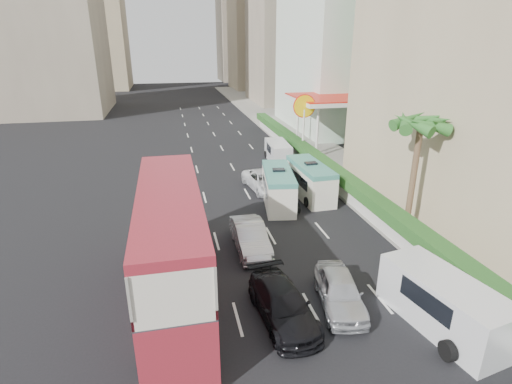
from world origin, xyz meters
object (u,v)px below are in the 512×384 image
object	(u,v)px
car_silver_lane_b	(338,305)
double_decker_bus	(173,248)
panel_van_far	(278,152)
palm_tree	(413,177)
minibus_far	(310,180)
car_silver_lane_a	(250,249)
van_asset	(265,189)
panel_van_near	(444,303)
car_black	(282,319)
minibus_near	(278,188)
shell_station	(325,124)

from	to	relation	value
car_silver_lane_b	double_decker_bus	bearing A→B (deg)	173.20
panel_van_far	double_decker_bus	bearing A→B (deg)	-113.37
double_decker_bus	palm_tree	distance (m)	14.39
palm_tree	minibus_far	bearing A→B (deg)	120.29
car_silver_lane_a	van_asset	world-z (taller)	car_silver_lane_a
car_silver_lane_b	panel_van_far	size ratio (longest dim) A/B	0.94
car_silver_lane_a	car_silver_lane_b	world-z (taller)	car_silver_lane_a
minibus_far	panel_van_near	distance (m)	14.69
car_silver_lane_b	car_black	xyz separation A→B (m)	(-2.62, -0.33, 0.00)
car_silver_lane_a	car_silver_lane_b	distance (m)	6.34
car_silver_lane_a	car_black	distance (m)	6.05
car_silver_lane_b	panel_van_near	bearing A→B (deg)	-21.19
car_silver_lane_b	minibus_near	xyz separation A→B (m)	(0.48, 11.65, 1.22)
car_black	shell_station	world-z (taller)	shell_station
double_decker_bus	car_silver_lane_a	world-z (taller)	double_decker_bus
car_silver_lane_a	panel_van_near	world-z (taller)	panel_van_near
car_silver_lane_a	palm_tree	size ratio (longest dim) A/B	0.71
car_silver_lane_b	panel_van_far	world-z (taller)	panel_van_far
van_asset	palm_tree	distance (m)	11.46
van_asset	minibus_far	xyz separation A→B (m)	(2.87, -2.10, 1.23)
car_silver_lane_b	minibus_far	world-z (taller)	minibus_far
double_decker_bus	palm_tree	size ratio (longest dim) A/B	1.72
double_decker_bus	car_silver_lane_b	xyz separation A→B (m)	(6.83, -2.05, -2.53)
minibus_far	shell_station	size ratio (longest dim) A/B	0.69
double_decker_bus	panel_van_near	size ratio (longest dim) A/B	2.09
car_silver_lane_b	palm_tree	xyz separation A→B (m)	(6.97, 6.05, 3.38)
minibus_far	palm_tree	size ratio (longest dim) A/B	0.87
minibus_near	palm_tree	bearing A→B (deg)	-31.67
van_asset	panel_van_near	xyz separation A→B (m)	(3.18, -16.79, 1.05)
minibus_far	panel_van_far	world-z (taller)	minibus_far
double_decker_bus	car_black	world-z (taller)	double_decker_bus
double_decker_bus	palm_tree	bearing A→B (deg)	16.16
car_black	van_asset	xyz separation A→B (m)	(2.89, 15.04, 0.00)
car_black	panel_van_far	world-z (taller)	panel_van_far
panel_van_near	van_asset	bearing A→B (deg)	90.14
car_silver_lane_a	panel_van_near	xyz separation A→B (m)	(6.17, -7.80, 1.05)
van_asset	minibus_near	size ratio (longest dim) A/B	0.91
panel_van_near	shell_station	xyz separation A→B (m)	(5.73, 27.13, 1.70)
car_silver_lane_b	minibus_near	world-z (taller)	minibus_near
panel_van_far	palm_tree	world-z (taller)	palm_tree
minibus_far	car_silver_lane_b	bearing A→B (deg)	-105.91
minibus_near	minibus_far	bearing A→B (deg)	28.92
minibus_far	panel_van_near	bearing A→B (deg)	-90.74
double_decker_bus	palm_tree	xyz separation A→B (m)	(13.80, 4.00, 0.85)
double_decker_bus	minibus_near	xyz separation A→B (m)	(7.31, 9.60, -1.31)
panel_van_near	shell_station	world-z (taller)	shell_station
double_decker_bus	panel_van_far	distance (m)	22.51
car_silver_lane_b	car_black	bearing A→B (deg)	-162.90
panel_van_far	shell_station	world-z (taller)	shell_station
panel_van_near	palm_tree	world-z (taller)	palm_tree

